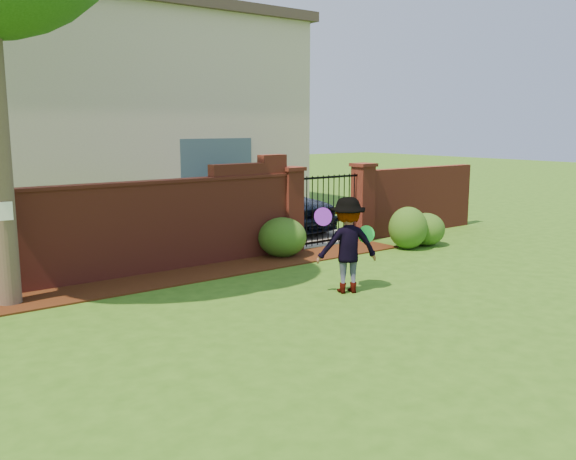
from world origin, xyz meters
TOP-DOWN VIEW (x-y plane):
  - ground at (0.00, 0.00)m, footprint 80.00×80.00m
  - mulch_bed at (-0.95, 3.34)m, footprint 11.10×1.08m
  - brick_wall at (-2.01, 4.00)m, footprint 8.70×0.31m
  - brick_wall_return at (6.60, 4.00)m, footprint 4.00×0.25m
  - pillar_left at (2.40, 4.00)m, footprint 0.50×0.50m
  - pillar_right at (4.60, 4.00)m, footprint 0.50×0.50m
  - iron_gate at (3.50, 4.00)m, footprint 1.78×0.03m
  - driveway at (3.50, 8.00)m, footprint 3.20×8.00m
  - house at (1.00, 12.00)m, footprint 12.40×6.40m
  - car at (3.66, 6.53)m, footprint 2.03×4.59m
  - paper_notice at (-3.60, 3.21)m, footprint 0.20×0.01m
  - shrub_left at (1.90, 3.65)m, footprint 1.04×1.04m
  - shrub_middle at (4.69, 2.62)m, footprint 0.87×0.87m
  - shrub_right at (5.33, 2.62)m, footprint 0.86×0.86m
  - man at (1.09, 0.73)m, footprint 1.19×0.98m
  - frisbee_purple at (0.62, 0.82)m, footprint 0.31×0.19m
  - frisbee_green at (1.38, 0.60)m, footprint 0.30×0.17m

SIDE VIEW (x-z plane):
  - ground at x=0.00m, z-range -0.01..0.00m
  - driveway at x=3.50m, z-range 0.00..0.01m
  - mulch_bed at x=-0.95m, z-range 0.00..0.03m
  - shrub_right at x=5.33m, z-range 0.00..0.76m
  - shrub_left at x=1.90m, z-range 0.00..0.85m
  - shrub_middle at x=4.69m, z-range 0.00..0.96m
  - car at x=3.66m, z-range 0.00..1.54m
  - man at x=1.09m, z-range 0.00..1.61m
  - brick_wall_return at x=6.60m, z-range 0.00..1.70m
  - iron_gate at x=3.50m, z-range 0.05..1.65m
  - brick_wall at x=-2.01m, z-range -0.15..2.01m
  - pillar_left at x=2.40m, z-range 0.02..1.90m
  - pillar_right at x=4.60m, z-range 0.02..1.90m
  - frisbee_green at x=1.38m, z-range 0.83..1.13m
  - frisbee_purple at x=0.62m, z-range 1.17..1.47m
  - paper_notice at x=-3.60m, z-range 1.36..1.64m
  - house at x=1.00m, z-range 0.01..6.31m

